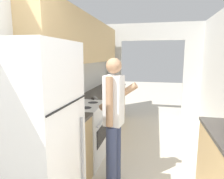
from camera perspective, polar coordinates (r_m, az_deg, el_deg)
wall_left at (r=3.29m, az=-11.84°, el=7.76°), size 0.38×7.06×2.50m
wall_far_with_doorway at (r=5.53m, az=11.23°, el=7.27°), size 2.95×0.06×2.50m
counter_left at (r=4.07m, az=-3.86°, el=-7.45°), size 0.62×3.51×0.91m
refrigerator at (r=1.91m, az=-22.39°, el=-14.70°), size 0.77×0.71×1.76m
range_oven at (r=3.24m, az=-8.42°, el=-11.99°), size 0.66×0.77×1.05m
person at (r=2.47m, az=0.50°, el=-8.69°), size 0.52×0.41×1.62m
knife at (r=3.52m, az=-5.21°, el=-2.45°), size 0.15×0.33×0.02m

